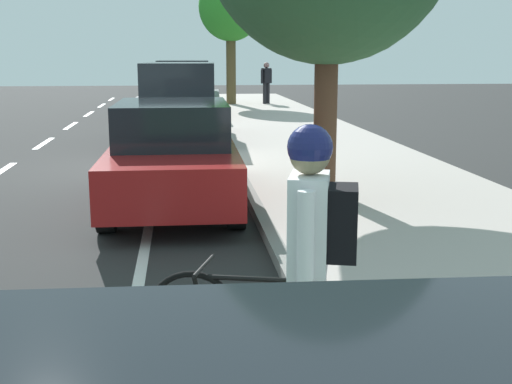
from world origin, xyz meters
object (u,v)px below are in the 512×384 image
Objects in this scene: parked_suv_grey_mid at (180,103)px; bicycle_at_curb at (267,321)px; parked_sedan_dark_blue_farthest at (178,88)px; street_tree_mid_block at (231,8)px; parked_suv_tan_far at (183,89)px; cyclist_with_backpack at (313,238)px; pedestrian_on_phone at (266,80)px; parked_sedan_red_second at (173,156)px.

bicycle_at_curb is (0.56, -12.12, -0.65)m from parked_suv_grey_mid.
street_tree_mid_block is at bearing -31.65° from parked_sedan_dark_blue_farthest.
parked_suv_grey_mid is 6.70m from parked_suv_tan_far.
cyclist_with_backpack reaches higher than bicycle_at_curb.
bicycle_at_curb is 23.91m from pedestrian_on_phone.
parked_sedan_dark_blue_farthest is at bearing 90.48° from parked_suv_grey_mid.
street_tree_mid_block reaches higher than cyclist_with_backpack.
street_tree_mid_block is 3.29m from pedestrian_on_phone.
parked_suv_tan_far reaches higher than parked_sedan_red_second.
parked_suv_grey_mid reaches higher than pedestrian_on_phone.
cyclist_with_backpack is at bearing -81.03° from parked_sedan_red_second.
street_tree_mid_block reaches higher than parked_suv_tan_far.
pedestrian_on_phone reaches higher than bicycle_at_curb.
parked_suv_grey_mid is 0.89× the size of street_tree_mid_block.
pedestrian_on_phone is (2.83, 24.15, 0.03)m from cyclist_with_backpack.
parked_suv_tan_far is 18.84m from bicycle_at_curb.
parked_sedan_red_second is 0.92× the size of parked_suv_grey_mid.
parked_sedan_red_second is 18.81m from pedestrian_on_phone.
parked_suv_grey_mid is at bearing 89.04° from parked_sedan_red_second.
parked_suv_grey_mid is at bearing -107.33° from pedestrian_on_phone.
street_tree_mid_block reaches higher than parked_suv_grey_mid.
parked_suv_tan_far is 2.66× the size of cyclist_with_backpack.
street_tree_mid_block reaches higher than parked_sedan_dark_blue_farthest.
parked_sedan_red_second is at bearing -101.44° from pedestrian_on_phone.
parked_suv_tan_far is at bearing 89.05° from parked_sedan_red_second.
cyclist_with_backpack is (0.79, -12.57, 0.07)m from parked_suv_grey_mid.
cyclist_with_backpack is (0.90, -25.52, 0.34)m from parked_sedan_dark_blue_farthest.
pedestrian_on_phone is (1.49, 0.01, -2.93)m from street_tree_mid_block.
street_tree_mid_block is (2.13, 11.57, 3.02)m from parked_suv_grey_mid.
parked_suv_grey_mid is 12.15m from bicycle_at_curb.
pedestrian_on_phone reaches higher than parked_sedan_red_second.
parked_suv_tan_far is 1.06× the size of parked_sedan_dark_blue_farthest.
parked_suv_tan_far is 6.26m from parked_sedan_dark_blue_farthest.
parked_suv_tan_far is 2.85× the size of bicycle_at_curb.
parked_suv_tan_far reaches higher than parked_sedan_dark_blue_farthest.
parked_suv_grey_mid is at bearing -89.52° from parked_sedan_dark_blue_farthest.
parked_suv_tan_far is (0.22, 13.55, 0.27)m from parked_sedan_red_second.
pedestrian_on_phone is at bearing -20.14° from parked_sedan_dark_blue_farthest.
parked_suv_grey_mid is at bearing 92.67° from bicycle_at_curb.
pedestrian_on_phone is (3.72, -1.37, 0.37)m from parked_sedan_dark_blue_farthest.
street_tree_mid_block is 3.11× the size of pedestrian_on_phone.
pedestrian_on_phone is at bearing 82.67° from bicycle_at_curb.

